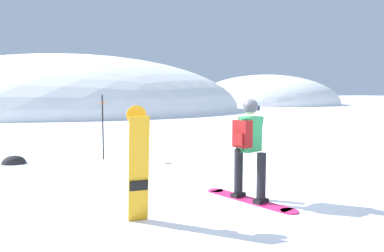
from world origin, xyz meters
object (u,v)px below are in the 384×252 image
(snowboarder_main, at_px, (249,147))
(rock_dark, at_px, (14,164))
(spare_snowboard, at_px, (138,164))
(piste_marker_near, at_px, (103,122))

(snowboarder_main, bearing_deg, rock_dark, 130.46)
(snowboarder_main, relative_size, rock_dark, 2.90)
(snowboarder_main, bearing_deg, spare_snowboard, -168.92)
(snowboarder_main, xyz_separation_m, piste_marker_near, (-1.91, 4.68, 0.11))
(snowboarder_main, height_order, piste_marker_near, piste_marker_near)
(spare_snowboard, relative_size, piste_marker_near, 0.92)
(snowboarder_main, height_order, rock_dark, snowboarder_main)
(snowboarder_main, distance_m, piste_marker_near, 5.05)
(rock_dark, bearing_deg, spare_snowboard, -67.00)
(snowboarder_main, height_order, spare_snowboard, snowboarder_main)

